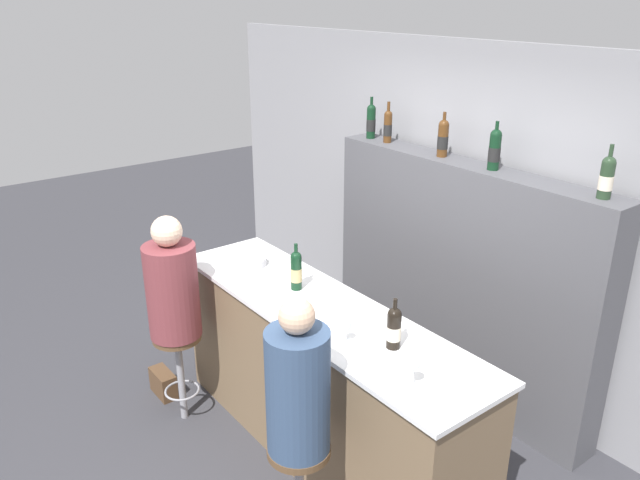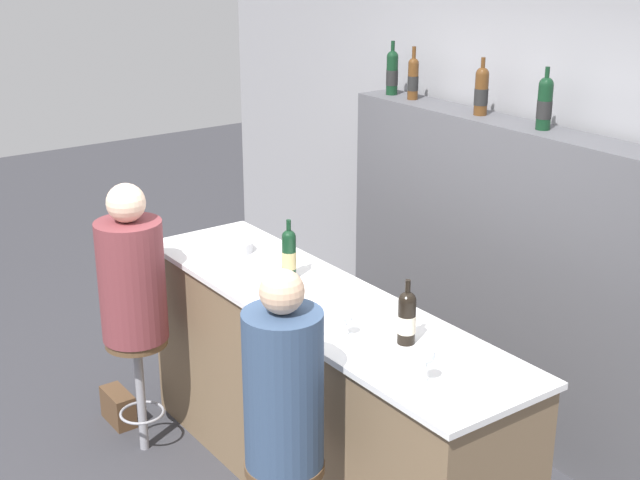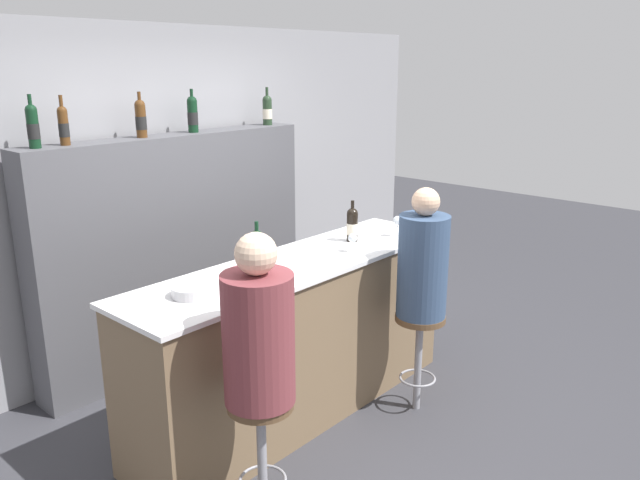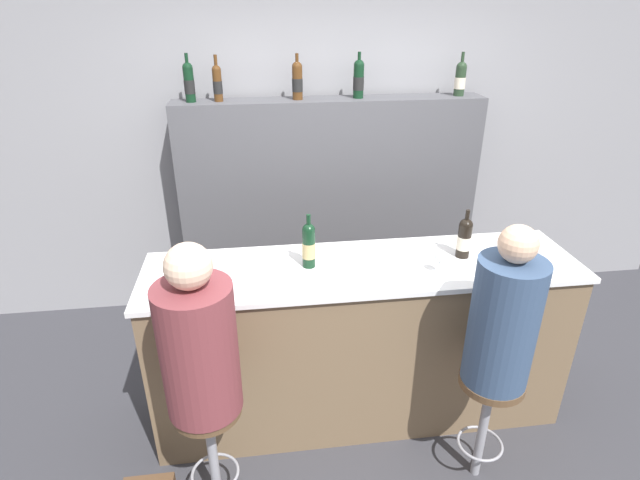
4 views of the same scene
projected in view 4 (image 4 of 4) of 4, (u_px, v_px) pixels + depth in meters
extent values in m
plane|color=#333338|center=(367.00, 444.00, 3.06)|extent=(16.00, 16.00, 0.00)
cube|color=gray|center=(326.00, 155.00, 4.12)|extent=(6.40, 0.05, 2.60)
cube|color=brown|center=(360.00, 344.00, 3.10)|extent=(2.47, 0.61, 1.05)
cube|color=white|center=(363.00, 268.00, 2.87)|extent=(2.51, 0.65, 0.03)
cube|color=#4C4C51|center=(330.00, 210.00, 4.09)|extent=(2.35, 0.28, 1.79)
cylinder|color=black|center=(309.00, 248.00, 2.80)|extent=(0.07, 0.07, 0.23)
cylinder|color=tan|center=(309.00, 250.00, 2.81)|extent=(0.08, 0.08, 0.09)
sphere|color=black|center=(309.00, 230.00, 2.76)|extent=(0.07, 0.07, 0.07)
cylinder|color=black|center=(309.00, 221.00, 2.73)|extent=(0.02, 0.02, 0.08)
cylinder|color=black|center=(464.00, 241.00, 2.92)|extent=(0.08, 0.08, 0.20)
cylinder|color=beige|center=(464.00, 243.00, 2.92)|extent=(0.08, 0.08, 0.08)
sphere|color=black|center=(466.00, 225.00, 2.88)|extent=(0.08, 0.08, 0.08)
cylinder|color=black|center=(467.00, 216.00, 2.85)|extent=(0.02, 0.02, 0.08)
cylinder|color=black|center=(189.00, 85.00, 3.53)|extent=(0.07, 0.07, 0.24)
cylinder|color=black|center=(190.00, 87.00, 3.54)|extent=(0.07, 0.07, 0.09)
sphere|color=black|center=(187.00, 68.00, 3.48)|extent=(0.07, 0.07, 0.07)
cylinder|color=black|center=(187.00, 59.00, 3.46)|extent=(0.02, 0.02, 0.08)
cylinder|color=#4C2D14|center=(218.00, 86.00, 3.56)|extent=(0.06, 0.06, 0.22)
cylinder|color=black|center=(218.00, 87.00, 3.56)|extent=(0.07, 0.07, 0.09)
sphere|color=#4C2D14|center=(216.00, 70.00, 3.51)|extent=(0.06, 0.06, 0.06)
cylinder|color=#4C2D14|center=(216.00, 61.00, 3.49)|extent=(0.02, 0.02, 0.09)
cylinder|color=#4C2D14|center=(297.00, 83.00, 3.62)|extent=(0.08, 0.08, 0.23)
cylinder|color=black|center=(297.00, 85.00, 3.63)|extent=(0.08, 0.08, 0.09)
sphere|color=#4C2D14|center=(297.00, 67.00, 3.57)|extent=(0.08, 0.08, 0.08)
cylinder|color=#4C2D14|center=(297.00, 59.00, 3.55)|extent=(0.02, 0.02, 0.08)
cylinder|color=black|center=(359.00, 82.00, 3.68)|extent=(0.08, 0.08, 0.23)
cylinder|color=black|center=(358.00, 83.00, 3.68)|extent=(0.08, 0.08, 0.09)
sphere|color=black|center=(359.00, 65.00, 3.63)|extent=(0.08, 0.08, 0.08)
cylinder|color=black|center=(359.00, 57.00, 3.60)|extent=(0.02, 0.02, 0.08)
cylinder|color=#233823|center=(460.00, 82.00, 3.78)|extent=(0.08, 0.08, 0.21)
cylinder|color=beige|center=(460.00, 83.00, 3.78)|extent=(0.08, 0.08, 0.08)
sphere|color=#233823|center=(462.00, 67.00, 3.73)|extent=(0.08, 0.08, 0.08)
cylinder|color=#233823|center=(463.00, 58.00, 3.70)|extent=(0.02, 0.02, 0.09)
cylinder|color=silver|center=(438.00, 272.00, 2.79)|extent=(0.07, 0.07, 0.00)
cylinder|color=silver|center=(439.00, 267.00, 2.77)|extent=(0.01, 0.01, 0.07)
sphere|color=silver|center=(440.00, 257.00, 2.75)|extent=(0.06, 0.06, 0.06)
cylinder|color=silver|center=(526.00, 266.00, 2.85)|extent=(0.06, 0.06, 0.00)
cylinder|color=silver|center=(528.00, 259.00, 2.83)|extent=(0.01, 0.01, 0.08)
sphere|color=silver|center=(530.00, 248.00, 2.80)|extent=(0.07, 0.07, 0.07)
cylinder|color=#B7B7BC|center=(217.00, 270.00, 2.75)|extent=(0.22, 0.22, 0.06)
cylinder|color=gray|center=(213.00, 459.00, 2.56)|extent=(0.05, 0.05, 0.66)
torus|color=gray|center=(215.00, 473.00, 2.60)|extent=(0.25, 0.25, 0.02)
cylinder|color=brown|center=(207.00, 408.00, 2.41)|extent=(0.34, 0.34, 0.04)
cylinder|color=brown|center=(199.00, 350.00, 2.26)|extent=(0.35, 0.35, 0.66)
sphere|color=beige|center=(188.00, 266.00, 2.07)|extent=(0.20, 0.20, 0.20)
cylinder|color=gray|center=(482.00, 430.00, 2.73)|extent=(0.05, 0.05, 0.66)
torus|color=gray|center=(480.00, 443.00, 2.78)|extent=(0.25, 0.25, 0.02)
cylinder|color=brown|center=(492.00, 381.00, 2.58)|extent=(0.34, 0.34, 0.04)
cylinder|color=#334766|center=(503.00, 323.00, 2.43)|extent=(0.33, 0.33, 0.68)
sphere|color=#D8AD8C|center=(518.00, 244.00, 2.24)|extent=(0.18, 0.18, 0.18)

